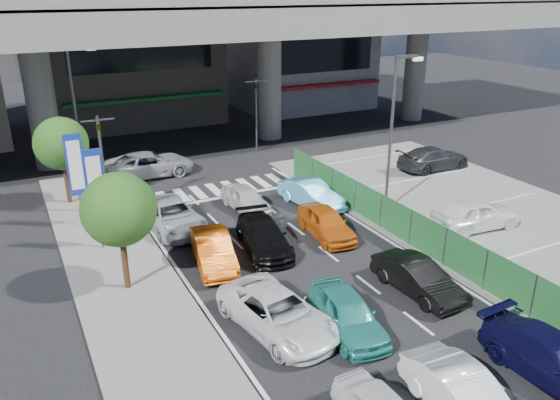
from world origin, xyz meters
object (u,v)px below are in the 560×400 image
street_lamp_right (395,121)px  hatch_black_mid_right (417,278)px  tree_far (61,144)px  tree_near (119,210)px  hatch_white_back_mid (465,398)px  sedan_white_mid_left (278,313)px  parked_sedan_dgrey (433,158)px  sedan_black_mid (264,236)px  minivan_navy_back (556,360)px  traffic_light_left (100,141)px  wagon_silver_front_left (171,215)px  traffic_light_right (256,97)px  taxi_orange_left (213,250)px  taxi_teal_mid (347,313)px  sedan_white_front_mid (246,198)px  signboard_far (76,168)px  signboard_near (96,186)px  taxi_orange_right (326,223)px  street_lamp_left (77,103)px  crossing_wagon_silver (149,164)px  traffic_cone (396,205)px  parked_sedan_white (476,214)px  kei_truck_front_right (311,194)px

street_lamp_right → hatch_black_mid_right: street_lamp_right is taller
street_lamp_right → tree_far: (-14.97, 8.50, -1.38)m
tree_near → hatch_white_back_mid: (6.68, -11.08, -2.70)m
sedan_white_mid_left → parked_sedan_dgrey: 20.18m
tree_far → sedan_black_mid: (7.03, -9.80, -2.73)m
minivan_navy_back → hatch_black_mid_right: (-0.37, 5.80, -0.03)m
traffic_light_left → sedan_black_mid: traffic_light_left is taller
wagon_silver_front_left → traffic_light_left: bearing=123.2°
traffic_light_right → taxi_orange_left: size_ratio=1.24×
taxi_teal_mid → sedan_white_front_mid: 11.67m
signboard_far → tree_far: tree_far is taller
signboard_near → wagon_silver_front_left: bearing=13.7°
taxi_orange_right → tree_far: bearing=142.0°
signboard_near → sedan_white_front_mid: bearing=10.5°
minivan_navy_back → sedan_black_mid: minivan_navy_back is taller
traffic_light_left → tree_near: 8.06m
street_lamp_left → taxi_orange_right: street_lamp_left is taller
tree_far → crossing_wagon_silver: tree_far is taller
tree_far → hatch_black_mid_right: 19.29m
hatch_black_mid_right → sedan_black_mid: size_ratio=0.88×
traffic_light_left → wagon_silver_front_left: 5.15m
crossing_wagon_silver → traffic_cone: crossing_wagon_silver is taller
tree_near → parked_sedan_white: tree_near is taller
sedan_black_mid → sedan_white_front_mid: bearing=85.8°
street_lamp_left → parked_sedan_white: bearing=-45.7°
traffic_light_right → sedan_white_front_mid: bearing=-117.9°
taxi_orange_left → kei_truck_front_right: 8.05m
taxi_orange_right → wagon_silver_front_left: wagon_silver_front_left is taller
hatch_black_mid_right → traffic_light_right: bearing=79.9°
traffic_light_right → sedan_black_mid: (-6.27, -14.30, -3.28)m
kei_truck_front_right → parked_sedan_white: bearing=-58.2°
hatch_black_mid_right → crossing_wagon_silver: crossing_wagon_silver is taller
taxi_orange_right → signboard_far: bearing=153.6°
sedan_white_front_mid → parked_sedan_white: (8.88, -7.41, 0.19)m
taxi_teal_mid → hatch_black_mid_right: (3.77, 0.87, -0.03)m
sedan_white_mid_left → parked_sedan_white: 12.67m
street_lamp_left → parked_sedan_dgrey: size_ratio=1.61×
sedan_black_mid → kei_truck_front_right: 5.77m
crossing_wagon_silver → parked_sedan_white: (11.99, -15.16, 0.06)m
hatch_white_back_mid → taxi_orange_right: 12.06m
traffic_light_left → tree_far: traffic_light_left is taller
crossing_wagon_silver → traffic_cone: bearing=-138.6°
street_lamp_left → taxi_orange_right: bearing=-56.6°
traffic_light_left → sedan_white_front_mid: size_ratio=1.41×
taxi_orange_left → signboard_far: bearing=133.6°
taxi_orange_left → minivan_navy_back: bearing=-49.9°
traffic_light_right → wagon_silver_front_left: traffic_light_right is taller
sedan_white_mid_left → crossing_wagon_silver: 18.23m
sedan_black_mid → sedan_white_front_mid: 4.86m
signboard_far → sedan_white_front_mid: 8.53m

